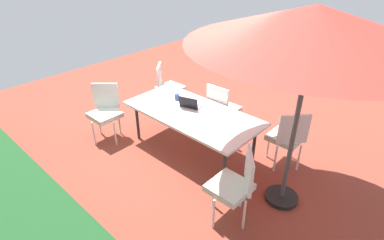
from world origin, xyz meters
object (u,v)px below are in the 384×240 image
at_px(dining_table, 192,114).
at_px(chair_south, 222,107).
at_px(chair_northwest, 235,183).
at_px(chair_northeast, 105,110).
at_px(cup, 177,97).
at_px(patio_umbrella, 315,26).
at_px(laptop, 190,105).
at_px(chair_southwest, 288,136).
at_px(chair_southeast, 167,85).

relative_size(dining_table, chair_south, 2.23).
xyz_separation_m(dining_table, chair_northwest, (-1.36, 0.72, -0.13)).
xyz_separation_m(dining_table, chair_northeast, (1.36, 0.71, -0.13)).
distance_m(chair_northeast, cup, 1.25).
distance_m(dining_table, patio_umbrella, 2.32).
height_order(chair_northeast, laptop, chair_northeast).
xyz_separation_m(dining_table, cup, (0.48, -0.14, 0.10)).
height_order(chair_southwest, chair_south, same).
height_order(patio_umbrella, chair_south, patio_umbrella).
relative_size(chair_southeast, chair_northwest, 1.00).
height_order(chair_southeast, laptop, chair_southeast).
bearing_deg(patio_umbrella, laptop, -3.08).
relative_size(dining_table, patio_umbrella, 0.83).
xyz_separation_m(chair_southwest, laptop, (1.44, 0.57, 0.23)).
xyz_separation_m(chair_southeast, chair_northeast, (0.01, 1.44, 0.00)).
bearing_deg(chair_southeast, laptop, -158.30).
xyz_separation_m(patio_umbrella, chair_south, (1.62, -0.74, -1.75)).
distance_m(chair_southeast, chair_northeast, 1.44).
xyz_separation_m(dining_table, laptop, (0.12, -0.08, 0.09)).
xyz_separation_m(dining_table, chair_southeast, (1.35, -0.73, -0.13)).
bearing_deg(chair_south, chair_northwest, 130.96).
relative_size(chair_south, laptop, 2.58).
relative_size(dining_table, chair_northeast, 2.23).
xyz_separation_m(chair_southwest, chair_northeast, (2.68, 1.36, 0.00)).
bearing_deg(laptop, chair_northeast, 14.56).
height_order(chair_south, cup, chair_south).
relative_size(chair_southeast, chair_south, 1.00).
bearing_deg(chair_south, chair_northeast, 44.17).
distance_m(chair_southeast, cup, 1.08).
distance_m(laptop, cup, 0.36).
xyz_separation_m(chair_northeast, chair_south, (-1.40, -1.43, 0.00)).
height_order(patio_umbrella, laptop, patio_umbrella).
bearing_deg(chair_southeast, cup, -164.58).
xyz_separation_m(chair_southeast, laptop, (-1.23, 0.64, 0.23)).
bearing_deg(laptop, dining_table, 126.93).
height_order(chair_southeast, chair_northwest, same).
distance_m(chair_northwest, laptop, 1.70).
distance_m(chair_northwest, chair_southwest, 1.38).
xyz_separation_m(chair_southeast, chair_southwest, (-2.67, 0.07, 0.00)).
relative_size(laptop, cup, 3.51).
bearing_deg(chair_south, cup, 47.30).
height_order(patio_umbrella, chair_northeast, patio_umbrella).
relative_size(chair_northwest, chair_northeast, 1.00).
bearing_deg(chair_south, laptop, 74.68).
bearing_deg(dining_table, chair_northeast, 27.36).
bearing_deg(cup, chair_northeast, 43.60).
bearing_deg(chair_northeast, chair_southwest, -15.70).
xyz_separation_m(dining_table, patio_umbrella, (-1.66, 0.01, 1.62)).
xyz_separation_m(patio_umbrella, chair_southeast, (3.01, -0.74, -1.75)).
relative_size(patio_umbrella, chair_northeast, 2.68).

